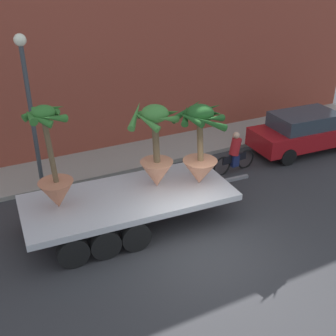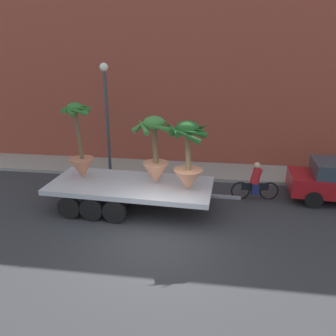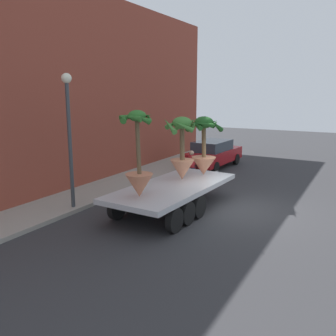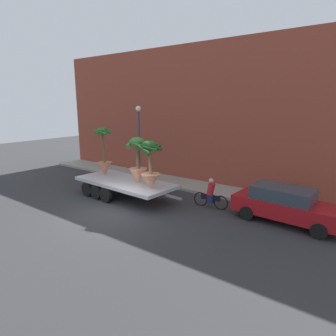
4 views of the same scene
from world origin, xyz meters
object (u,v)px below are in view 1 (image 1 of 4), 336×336
(potted_palm_rear, at_px, (200,148))
(cyclist, at_px, (235,154))
(parked_car, at_px, (306,131))
(flatbed_trailer, at_px, (121,203))
(potted_palm_front, at_px, (156,152))
(potted_palm_middle, at_px, (53,171))
(street_lamp, at_px, (28,94))

(potted_palm_rear, height_order, cyclist, potted_palm_rear)
(parked_car, bearing_deg, cyclist, -175.78)
(flatbed_trailer, xyz_separation_m, potted_palm_front, (1.14, 0.10, 1.30))
(flatbed_trailer, bearing_deg, potted_palm_middle, 171.54)
(potted_palm_front, height_order, parked_car, potted_palm_front)
(flatbed_trailer, distance_m, parked_car, 8.50)
(potted_palm_rear, distance_m, cyclist, 3.34)
(potted_palm_front, xyz_separation_m, parked_car, (7.20, 1.57, -1.25))
(potted_palm_front, bearing_deg, street_lamp, 130.76)
(potted_palm_front, distance_m, parked_car, 7.47)
(parked_car, distance_m, street_lamp, 10.31)
(potted_palm_front, xyz_separation_m, street_lamp, (-2.71, 3.14, 1.16))
(potted_palm_rear, xyz_separation_m, parked_car, (6.02, 1.97, -1.27))
(potted_palm_rear, relative_size, potted_palm_front, 0.98)
(street_lamp, bearing_deg, potted_palm_rear, -42.37)
(street_lamp, bearing_deg, potted_palm_front, -49.24)
(flatbed_trailer, xyz_separation_m, potted_palm_middle, (-1.66, 0.25, 1.29))
(flatbed_trailer, distance_m, street_lamp, 4.36)
(parked_car, bearing_deg, potted_palm_middle, -171.94)
(parked_car, bearing_deg, potted_palm_rear, -161.91)
(potted_palm_middle, distance_m, potted_palm_front, 2.80)
(potted_palm_rear, bearing_deg, parked_car, 18.09)
(parked_car, xyz_separation_m, street_lamp, (-9.90, 1.57, 2.40))
(potted_palm_middle, distance_m, street_lamp, 3.21)
(flatbed_trailer, distance_m, potted_palm_front, 1.73)
(potted_palm_front, relative_size, cyclist, 1.33)
(cyclist, bearing_deg, potted_palm_rear, -145.58)
(potted_palm_middle, bearing_deg, potted_palm_front, -3.08)
(potted_palm_front, distance_m, cyclist, 4.14)
(potted_palm_rear, bearing_deg, potted_palm_middle, 172.09)
(flatbed_trailer, distance_m, cyclist, 5.00)
(potted_palm_middle, relative_size, parked_car, 0.60)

